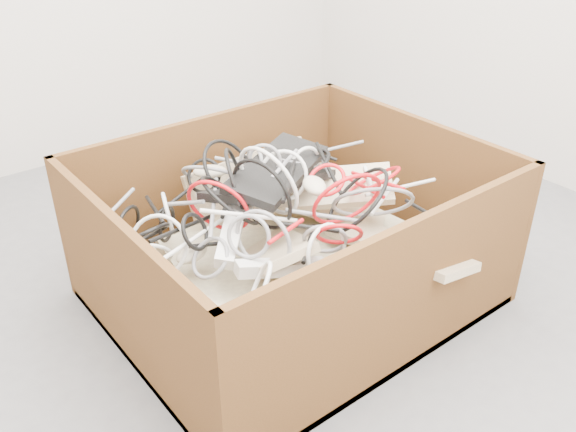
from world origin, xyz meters
TOP-DOWN VIEW (x-y plane):
  - ground at (0.00, 0.00)m, footprint 3.00×3.00m
  - cardboard_box at (0.02, -0.04)m, footprint 1.15×0.96m
  - keyboard_pile at (0.04, -0.05)m, footprint 0.94×0.87m
  - mice_scatter at (0.06, 0.02)m, footprint 0.80×0.87m
  - power_strip_left at (-0.20, -0.07)m, footprint 0.24×0.24m
  - power_strip_right at (-0.18, -0.26)m, footprint 0.26×0.13m
  - vga_plug at (0.39, -0.03)m, footprint 0.06×0.06m
  - cable_tangle at (-0.06, -0.05)m, footprint 1.03×0.75m

SIDE VIEW (x-z plane):
  - ground at x=0.00m, z-range 0.00..0.00m
  - cardboard_box at x=0.02m, z-range -0.12..0.39m
  - keyboard_pile at x=0.04m, z-range 0.10..0.46m
  - power_strip_right at x=-0.18m, z-range 0.28..0.37m
  - mice_scatter at x=0.06m, z-range 0.22..0.45m
  - vga_plug at x=0.39m, z-range 0.33..0.35m
  - power_strip_left at x=-0.20m, z-range 0.32..0.44m
  - cable_tangle at x=-0.06m, z-range 0.19..0.62m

